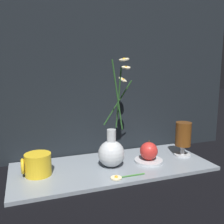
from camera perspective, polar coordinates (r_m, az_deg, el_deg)
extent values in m
plane|color=black|center=(0.93, 0.14, -12.72)|extent=(6.00, 6.00, 0.00)
cube|color=gray|center=(0.92, 0.14, -12.38)|extent=(0.71, 0.29, 0.01)
cube|color=black|center=(1.02, -3.16, 20.83)|extent=(1.21, 0.02, 1.10)
sphere|color=silver|center=(0.89, -0.15, -9.48)|extent=(0.09, 0.09, 0.09)
cylinder|color=silver|center=(0.88, -0.15, -5.67)|extent=(0.03, 0.03, 0.05)
cylinder|color=#336B2D|center=(0.86, 1.51, 3.02)|extent=(0.01, 0.06, 0.21)
cylinder|color=beige|center=(0.86, 3.21, 10.13)|extent=(0.03, 0.03, 0.01)
sphere|color=gold|center=(0.86, 3.21, 10.13)|extent=(0.01, 0.01, 0.01)
cylinder|color=#336B2D|center=(0.90, 1.21, 1.93)|extent=(0.08, 0.08, 0.17)
cylinder|color=beige|center=(0.94, 2.48, 7.41)|extent=(0.04, 0.04, 0.02)
sphere|color=gold|center=(0.94, 2.48, 7.41)|extent=(0.01, 0.01, 0.01)
cylinder|color=#336B2D|center=(0.83, 1.25, 3.66)|extent=(0.05, 0.03, 0.24)
cylinder|color=beige|center=(0.81, 2.79, 11.91)|extent=(0.04, 0.04, 0.01)
sphere|color=gold|center=(0.81, 2.79, 11.91)|extent=(0.01, 0.01, 0.01)
cylinder|color=yellow|center=(0.87, -16.54, -11.40)|extent=(0.09, 0.09, 0.07)
torus|color=yellow|center=(0.86, -19.77, -11.60)|extent=(0.01, 0.05, 0.05)
cylinder|color=silver|center=(1.05, 15.75, -9.37)|extent=(0.06, 0.06, 0.01)
cylinder|color=silver|center=(1.05, 15.80, -8.30)|extent=(0.02, 0.02, 0.04)
cylinder|color=brown|center=(1.03, 15.98, -4.87)|extent=(0.06, 0.06, 0.09)
cylinder|color=silver|center=(0.96, 8.35, -10.97)|extent=(0.10, 0.10, 0.01)
sphere|color=red|center=(0.94, 8.41, -8.81)|extent=(0.07, 0.07, 0.07)
cylinder|color=#4C3819|center=(0.93, 8.47, -6.65)|extent=(0.00, 0.00, 0.01)
cylinder|color=#3D7A33|center=(0.83, 4.27, -14.32)|extent=(0.10, 0.01, 0.01)
cylinder|color=beige|center=(0.82, 0.96, -14.82)|extent=(0.04, 0.04, 0.00)
sphere|color=gold|center=(0.82, 0.96, -14.63)|extent=(0.01, 0.01, 0.01)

